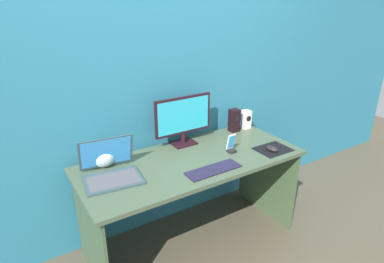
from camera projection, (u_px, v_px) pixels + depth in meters
The scene contains 12 objects.
ground_plane at pixel (192, 241), 2.59m from camera, with size 8.00×8.00×0.00m, color #4B4333.
wall_back at pixel (162, 72), 2.43m from camera, with size 6.00×0.04×2.50m, color #256B85.
desk at pixel (192, 176), 2.37m from camera, with size 1.57×0.68×0.71m.
monitor at pixel (183, 119), 2.47m from camera, with size 0.47×0.14×0.38m.
speaker_right at pixel (246, 119), 2.82m from camera, with size 0.07×0.07×0.16m.
speaker_near_monitor at pixel (234, 120), 2.76m from camera, with size 0.08×0.08×0.19m.
laptop at pixel (111, 171), 2.07m from camera, with size 0.38×0.36×0.24m.
fishbowl at pixel (103, 155), 2.20m from camera, with size 0.17×0.17×0.17m, color silver.
keyboard_external at pixel (213, 170), 2.17m from camera, with size 0.38×0.12×0.01m, color #1F1A32.
mousepad at pixel (273, 149), 2.46m from camera, with size 0.25×0.20×0.00m, color black.
mouse at pixel (272, 149), 2.43m from camera, with size 0.06×0.10×0.04m, color black.
phone_in_dock at pixel (231, 146), 2.40m from camera, with size 0.06×0.06×0.14m.
Camera 1 is at (-1.10, -1.75, 1.78)m, focal length 31.16 mm.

